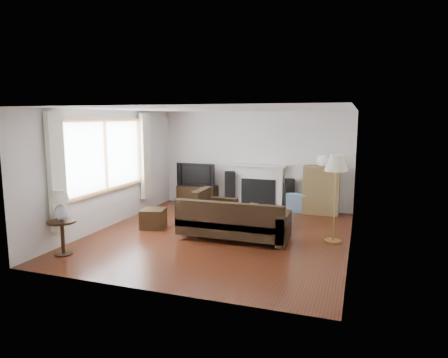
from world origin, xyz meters
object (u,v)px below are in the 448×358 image
(tv_stand, at_px, (198,195))
(bookshelf, at_px, (321,190))
(floor_lamp, at_px, (335,199))
(sectional_sofa, at_px, (233,221))
(side_table, at_px, (63,238))
(coffee_table, at_px, (263,216))

(tv_stand, distance_m, bookshelf, 3.27)
(floor_lamp, bearing_deg, bookshelf, 101.61)
(sectional_sofa, relative_size, floor_lamp, 1.38)
(tv_stand, bearing_deg, floor_lamp, -30.38)
(bookshelf, xyz_separation_m, side_table, (-3.89, -4.47, -0.28))
(bookshelf, distance_m, side_table, 5.93)
(sectional_sofa, bearing_deg, side_table, -144.41)
(coffee_table, relative_size, floor_lamp, 0.59)
(tv_stand, distance_m, coffee_table, 2.56)
(sectional_sofa, distance_m, coffee_table, 1.32)
(sectional_sofa, bearing_deg, tv_stand, 125.19)
(bookshelf, height_order, coffee_table, bookshelf)
(bookshelf, bearing_deg, tv_stand, -179.43)
(tv_stand, distance_m, side_table, 4.48)
(sectional_sofa, height_order, coffee_table, sectional_sofa)
(bookshelf, distance_m, sectional_sofa, 3.03)
(bookshelf, height_order, floor_lamp, floor_lamp)
(bookshelf, relative_size, side_table, 1.94)
(bookshelf, height_order, sectional_sofa, bookshelf)
(sectional_sofa, height_order, floor_lamp, floor_lamp)
(floor_lamp, bearing_deg, tv_stand, 149.62)
(floor_lamp, distance_m, side_table, 4.93)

